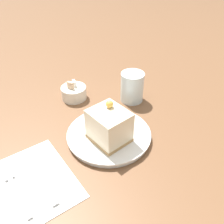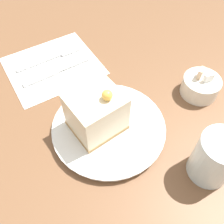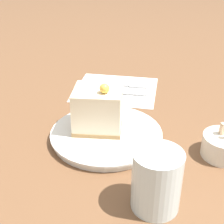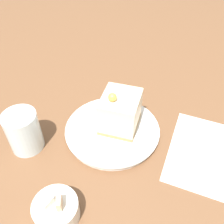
% 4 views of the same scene
% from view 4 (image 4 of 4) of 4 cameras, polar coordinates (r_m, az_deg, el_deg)
% --- Properties ---
extents(ground_plane, '(4.00, 4.00, 0.00)m').
position_cam_4_polar(ground_plane, '(0.59, -1.12, -3.42)').
color(ground_plane, brown).
extents(plate, '(0.21, 0.21, 0.02)m').
position_cam_4_polar(plate, '(0.57, 0.07, -4.20)').
color(plate, silver).
rests_on(plate, ground_plane).
extents(cake_slice, '(0.09, 0.10, 0.10)m').
position_cam_4_polar(cake_slice, '(0.55, 1.82, -0.11)').
color(cake_slice, '#AD8451').
rests_on(cake_slice, plate).
extents(napkin, '(0.21, 0.23, 0.00)m').
position_cam_4_polar(napkin, '(0.58, 22.16, -9.14)').
color(napkin, white).
rests_on(napkin, ground_plane).
extents(knife, '(0.04, 0.16, 0.00)m').
position_cam_4_polar(knife, '(0.58, 19.93, -7.17)').
color(knife, silver).
rests_on(knife, napkin).
extents(sugar_bowl, '(0.08, 0.08, 0.06)m').
position_cam_4_polar(sugar_bowl, '(0.47, -12.59, -21.06)').
color(sugar_bowl, silver).
rests_on(sugar_bowl, ground_plane).
extents(drinking_glass, '(0.07, 0.07, 0.09)m').
position_cam_4_polar(drinking_glass, '(0.55, -19.54, -4.19)').
color(drinking_glass, silver).
rests_on(drinking_glass, ground_plane).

